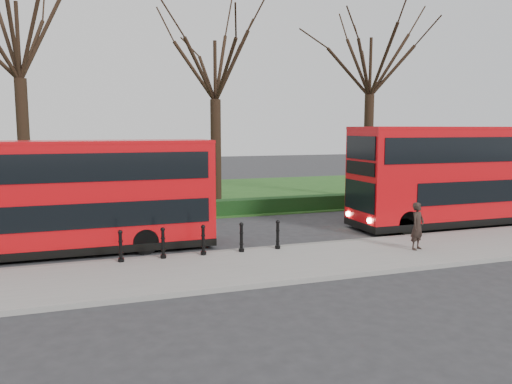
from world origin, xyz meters
name	(u,v)px	position (x,y,z in m)	size (l,w,h in m)	color
ground	(232,247)	(0.00, 0.00, 0.00)	(120.00, 120.00, 0.00)	#28282B
pavement	(258,266)	(0.00, -3.00, 0.07)	(60.00, 4.00, 0.15)	gray
kerb	(240,251)	(0.00, -1.00, 0.07)	(60.00, 0.25, 0.16)	slate
grass_verge	(168,196)	(0.00, 15.00, 0.03)	(60.00, 18.00, 0.06)	#204C19
hedge	(194,209)	(0.00, 6.80, 0.40)	(60.00, 0.90, 0.80)	black
yellow_line_outer	(238,251)	(0.00, -0.70, 0.01)	(60.00, 0.10, 0.01)	yellow
yellow_line_inner	(236,250)	(0.00, -0.50, 0.01)	(60.00, 0.10, 0.01)	yellow
tree_left	(17,32)	(-8.00, 10.00, 9.19)	(8.09, 8.09, 12.64)	black
tree_mid	(215,64)	(2.00, 10.00, 8.06)	(7.10, 7.10, 11.09)	black
tree_right	(371,60)	(12.00, 10.00, 8.70)	(7.66, 7.66, 11.96)	black
bollard_row	(203,241)	(-1.42, -1.35, 0.65)	(5.64, 0.15, 1.00)	black
bus_lead	(70,197)	(-5.69, 1.02, 2.03)	(10.14, 2.33, 4.03)	red
bus_rear	(467,176)	(11.63, 0.80, 2.29)	(11.40, 2.62, 4.54)	red
pedestrian	(418,226)	(6.00, -3.10, 1.00)	(0.62, 0.41, 1.70)	black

